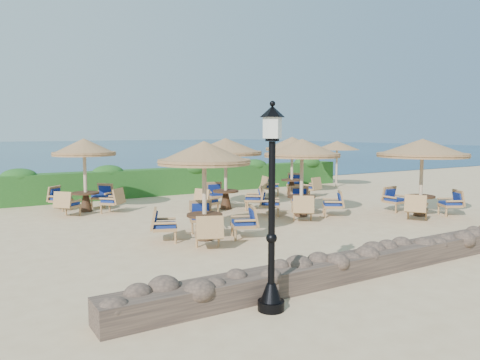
# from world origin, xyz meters

# --- Properties ---
(ground) EXTENTS (120.00, 120.00, 0.00)m
(ground) POSITION_xyz_m (0.00, 0.00, 0.00)
(ground) COLOR #D4B586
(ground) RESTS_ON ground
(sea) EXTENTS (160.00, 160.00, 0.00)m
(sea) POSITION_xyz_m (0.00, 70.00, 0.00)
(sea) COLOR #0B2949
(sea) RESTS_ON ground
(hedge) EXTENTS (18.00, 0.90, 1.20)m
(hedge) POSITION_xyz_m (0.00, 7.20, 0.60)
(hedge) COLOR #194917
(hedge) RESTS_ON ground
(stone_wall) EXTENTS (15.00, 0.65, 0.44)m
(stone_wall) POSITION_xyz_m (0.00, -6.20, 0.22)
(stone_wall) COLOR brown
(stone_wall) RESTS_ON ground
(lamp_post) EXTENTS (0.44, 0.44, 3.31)m
(lamp_post) POSITION_xyz_m (-4.80, -6.80, 1.55)
(lamp_post) COLOR black
(lamp_post) RESTS_ON ground
(extra_parasol) EXTENTS (2.30, 2.30, 2.41)m
(extra_parasol) POSITION_xyz_m (7.80, 5.20, 2.17)
(extra_parasol) COLOR #CBB18F
(extra_parasol) RESTS_ON ground
(cafe_set_0) EXTENTS (2.86, 2.86, 2.65)m
(cafe_set_0) POSITION_xyz_m (-3.47, -1.82, 1.73)
(cafe_set_0) COLOR #CBB18F
(cafe_set_0) RESTS_ON ground
(cafe_set_1) EXTENTS (2.68, 2.68, 2.65)m
(cafe_set_1) POSITION_xyz_m (0.97, -0.40, 1.77)
(cafe_set_1) COLOR #CBB18F
(cafe_set_1) RESTS_ON ground
(cafe_set_2) EXTENTS (3.05, 3.05, 2.65)m
(cafe_set_2) POSITION_xyz_m (4.50, -2.50, 1.96)
(cafe_set_2) COLOR #CBB18F
(cafe_set_2) RESTS_ON ground
(cafe_set_3) EXTENTS (2.52, 2.52, 2.65)m
(cafe_set_3) POSITION_xyz_m (-5.12, 4.40, 1.65)
(cafe_set_3) COLOR #CBB18F
(cafe_set_3) RESTS_ON ground
(cafe_set_4) EXTENTS (2.79, 2.80, 2.65)m
(cafe_set_4) POSITION_xyz_m (-0.52, 2.22, 1.89)
(cafe_set_4) COLOR #CBB18F
(cafe_set_4) RESTS_ON ground
(cafe_set_5) EXTENTS (2.66, 2.70, 2.65)m
(cafe_set_5) POSITION_xyz_m (4.04, 4.10, 1.82)
(cafe_set_5) COLOR #CBB18F
(cafe_set_5) RESTS_ON ground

